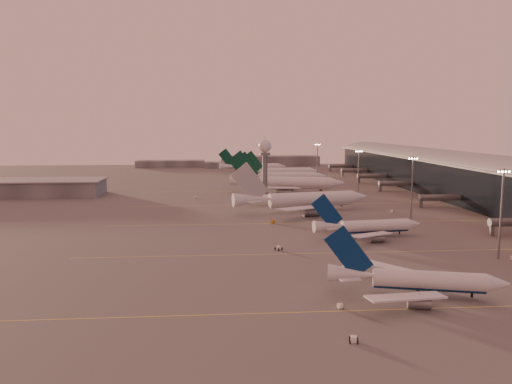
{
  "coord_description": "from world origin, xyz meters",
  "views": [
    {
      "loc": [
        -19.11,
        -127.92,
        36.28
      ],
      "look_at": [
        -3.9,
        64.02,
        10.79
      ],
      "focal_mm": 35.0,
      "sensor_mm": 36.0,
      "label": 1
    }
  ],
  "objects": [
    {
      "name": "ground",
      "position": [
        0.0,
        0.0,
        0.0
      ],
      "size": [
        700.0,
        700.0,
        0.0
      ],
      "primitive_type": "plane",
      "color": "#5A5757",
      "rests_on": "ground"
    },
    {
      "name": "taxiway_markings",
      "position": [
        30.0,
        56.0,
        0.01
      ],
      "size": [
        180.0,
        185.25,
        0.02
      ],
      "color": "#E8D451",
      "rests_on": "ground"
    },
    {
      "name": "terminal",
      "position": [
        107.88,
        110.09,
        10.52
      ],
      "size": [
        57.0,
        362.0,
        23.04
      ],
      "color": "black",
      "rests_on": "ground"
    },
    {
      "name": "hangar",
      "position": [
        -120.0,
        140.0,
        4.32
      ],
      "size": [
        82.0,
        27.0,
        8.5
      ],
      "color": "#5A5C61",
      "rests_on": "ground"
    },
    {
      "name": "radar_tower",
      "position": [
        5.0,
        120.0,
        20.95
      ],
      "size": [
        6.4,
        6.4,
        31.1
      ],
      "color": "slate",
      "rests_on": "ground"
    },
    {
      "name": "mast_a",
      "position": [
        58.0,
        0.0,
        13.74
      ],
      "size": [
        3.6,
        0.56,
        25.0
      ],
      "color": "slate",
      "rests_on": "ground"
    },
    {
      "name": "mast_b",
      "position": [
        55.0,
        55.0,
        13.74
      ],
      "size": [
        3.6,
        0.56,
        25.0
      ],
      "color": "slate",
      "rests_on": "ground"
    },
    {
      "name": "mast_c",
      "position": [
        50.0,
        110.0,
        13.74
      ],
      "size": [
        3.6,
        0.56,
        25.0
      ],
      "color": "slate",
      "rests_on": "ground"
    },
    {
      "name": "mast_d",
      "position": [
        48.0,
        200.0,
        13.74
      ],
      "size": [
        3.6,
        0.56,
        25.0
      ],
      "color": "slate",
      "rests_on": "ground"
    },
    {
      "name": "distant_horizon",
      "position": [
        2.62,
        325.14,
        3.89
      ],
      "size": [
        165.0,
        37.5,
        9.0
      ],
      "color": "#5A5C61",
      "rests_on": "ground"
    },
    {
      "name": "narrowbody_near",
      "position": [
        23.09,
        -27.91,
        3.04
      ],
      "size": [
        37.66,
        29.67,
        15.02
      ],
      "color": "silver",
      "rests_on": "ground"
    },
    {
      "name": "narrowbody_mid",
      "position": [
        30.22,
        29.35,
        3.02
      ],
      "size": [
        38.1,
        30.27,
        14.91
      ],
      "color": "silver",
      "rests_on": "ground"
    },
    {
      "name": "widebody_white",
      "position": [
        17.55,
        80.66,
        3.76
      ],
      "size": [
        61.05,
        48.47,
        21.69
      ],
      "color": "silver",
      "rests_on": "ground"
    },
    {
      "name": "greentail_a",
      "position": [
        19.21,
        141.92,
        4.08
      ],
      "size": [
        62.86,
        50.27,
        23.09
      ],
      "color": "silver",
      "rests_on": "ground"
    },
    {
      "name": "greentail_b",
      "position": [
        21.52,
        180.25,
        3.66
      ],
      "size": [
        57.09,
        45.99,
        20.73
      ],
      "color": "silver",
      "rests_on": "ground"
    },
    {
      "name": "greentail_c",
      "position": [
        26.47,
        217.51,
        3.44
      ],
      "size": [
        53.69,
        43.31,
        19.49
      ],
      "color": "silver",
      "rests_on": "ground"
    },
    {
      "name": "greentail_d",
      "position": [
        9.51,
        260.02,
        3.4
      ],
      "size": [
        53.04,
        42.79,
        19.26
      ],
      "color": "silver",
      "rests_on": "ground"
    },
    {
      "name": "gsv_truck_a",
      "position": [
        5.65,
        -33.51,
        1.06
      ],
      "size": [
        5.44,
        3.85,
        2.08
      ],
      "color": "white",
      "rests_on": "ground"
    },
    {
      "name": "gsv_tug_near",
      "position": [
        3.67,
        -49.34,
        0.51
      ],
      "size": [
        2.79,
        3.85,
        0.99
      ],
      "color": "white",
      "rests_on": "ground"
    },
    {
      "name": "gsv_tug_mid",
      "position": [
        -1.16,
        14.38,
        0.58
      ],
      "size": [
        4.27,
        4.52,
        1.12
      ],
      "color": "white",
      "rests_on": "ground"
    },
    {
      "name": "gsv_truck_b",
      "position": [
        39.55,
        37.14,
        1.12
      ],
      "size": [
        5.75,
        3.43,
        2.19
      ],
      "color": "#C68617",
      "rests_on": "ground"
    },
    {
      "name": "gsv_truck_c",
      "position": [
        2.02,
        55.71,
        1.27
      ],
      "size": [
        5.14,
        6.38,
        2.48
      ],
      "color": "#C68617",
      "rests_on": "ground"
    },
    {
      "name": "gsv_catering_b",
      "position": [
        54.53,
        74.08,
        2.31
      ],
      "size": [
        6.16,
        4.5,
        4.62
      ],
      "color": "white",
      "rests_on": "ground"
    },
    {
      "name": "gsv_truck_d",
      "position": [
        -30.22,
        123.41,
        1.01
      ],
      "size": [
        2.61,
        5.16,
        1.99
      ],
      "color": "white",
      "rests_on": "ground"
    },
    {
      "name": "gsv_tug_hangar",
      "position": [
        39.17,
        146.31,
        0.53
      ],
      "size": [
        3.86,
        2.65,
        1.02
      ],
      "color": "#C68617",
      "rests_on": "ground"
    }
  ]
}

